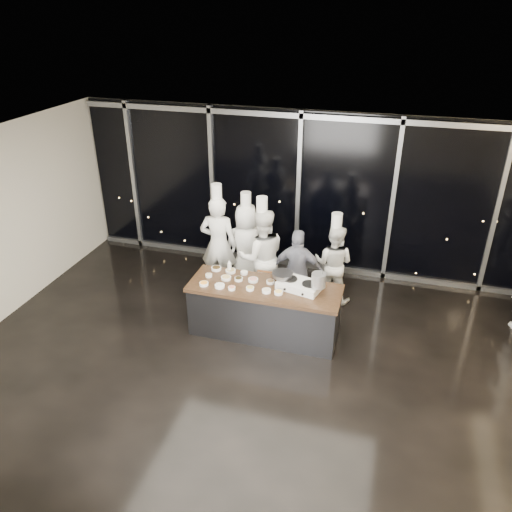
{
  "coord_description": "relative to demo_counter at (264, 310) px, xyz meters",
  "views": [
    {
      "loc": [
        1.77,
        -5.73,
        5.0
      ],
      "look_at": [
        -0.23,
        1.2,
        1.27
      ],
      "focal_mm": 35.0,
      "sensor_mm": 36.0,
      "label": 1
    }
  ],
  "objects": [
    {
      "name": "ground",
      "position": [
        0.0,
        -0.9,
        -0.45
      ],
      "size": [
        9.0,
        9.0,
        0.0
      ],
      "primitive_type": "plane",
      "color": "black",
      "rests_on": "ground"
    },
    {
      "name": "room_shell",
      "position": [
        0.18,
        -0.9,
        1.79
      ],
      "size": [
        9.02,
        7.02,
        3.21
      ],
      "color": "beige",
      "rests_on": "ground"
    },
    {
      "name": "window_wall",
      "position": [
        0.0,
        2.53,
        1.14
      ],
      "size": [
        8.9,
        0.11,
        3.2
      ],
      "color": "black",
      "rests_on": "ground"
    },
    {
      "name": "demo_counter",
      "position": [
        0.0,
        0.0,
        0.0
      ],
      "size": [
        2.46,
        0.86,
        0.9
      ],
      "color": "#343439",
      "rests_on": "ground"
    },
    {
      "name": "stove",
      "position": [
        0.54,
        0.1,
        0.51
      ],
      "size": [
        0.74,
        0.56,
        0.14
      ],
      "rotation": [
        0.0,
        0.0,
        -0.24
      ],
      "color": "silver",
      "rests_on": "demo_counter"
    },
    {
      "name": "frying_pan",
      "position": [
        0.24,
        0.18,
        0.62
      ],
      "size": [
        0.62,
        0.41,
        0.06
      ],
      "rotation": [
        0.0,
        0.0,
        -0.24
      ],
      "color": "slate",
      "rests_on": "stove"
    },
    {
      "name": "stock_pot",
      "position": [
        0.85,
        0.01,
        0.7
      ],
      "size": [
        0.27,
        0.27,
        0.22
      ],
      "primitive_type": "cylinder",
      "rotation": [
        0.0,
        0.0,
        -0.24
      ],
      "color": "#A9A9AB",
      "rests_on": "stove"
    },
    {
      "name": "prep_bowls",
      "position": [
        -0.48,
        0.03,
        0.47
      ],
      "size": [
        1.36,
        0.7,
        0.05
      ],
      "color": "white",
      "rests_on": "demo_counter"
    },
    {
      "name": "squeeze_bottle",
      "position": [
        -0.7,
        0.3,
        0.56
      ],
      "size": [
        0.06,
        0.06,
        0.23
      ],
      "color": "white",
      "rests_on": "demo_counter"
    },
    {
      "name": "chef_far_left",
      "position": [
        -1.2,
        1.15,
        0.51
      ],
      "size": [
        0.72,
        0.49,
        2.12
      ],
      "rotation": [
        0.0,
        0.0,
        3.2
      ],
      "color": "white",
      "rests_on": "ground"
    },
    {
      "name": "chef_left",
      "position": [
        -0.74,
        1.4,
        0.41
      ],
      "size": [
        0.95,
        0.75,
        1.93
      ],
      "rotation": [
        0.0,
        0.0,
        3.43
      ],
      "color": "white",
      "rests_on": "ground"
    },
    {
      "name": "chef_center",
      "position": [
        -0.33,
        0.99,
        0.46
      ],
      "size": [
        1.08,
        0.98,
        2.03
      ],
      "rotation": [
        0.0,
        0.0,
        3.56
      ],
      "color": "white",
      "rests_on": "ground"
    },
    {
      "name": "guest",
      "position": [
        0.36,
        0.88,
        0.32
      ],
      "size": [
        0.92,
        0.42,
        1.54
      ],
      "rotation": [
        0.0,
        0.0,
        3.19
      ],
      "color": "#131934",
      "rests_on": "ground"
    },
    {
      "name": "chef_right",
      "position": [
        0.91,
        1.38,
        0.31
      ],
      "size": [
        0.8,
        0.66,
        1.72
      ],
      "rotation": [
        0.0,
        0.0,
        3.0
      ],
      "color": "white",
      "rests_on": "ground"
    }
  ]
}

